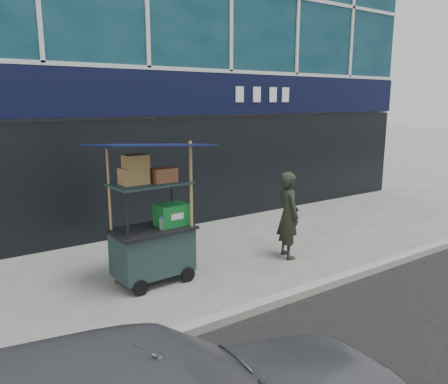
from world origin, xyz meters
TOP-DOWN VIEW (x-y plane):
  - ground at (0.00, 0.00)m, footprint 80.00×80.00m
  - curb at (0.00, -0.20)m, footprint 80.00×0.18m
  - vendor_cart at (-1.13, 1.50)m, footprint 1.70×1.24m
  - vendor_man at (1.31, 1.13)m, footprint 0.52×0.65m

SIDE VIEW (x-z plane):
  - ground at x=0.00m, z-range 0.00..0.00m
  - curb at x=0.00m, z-range 0.00..0.12m
  - vendor_man at x=1.31m, z-range 0.00..1.55m
  - vendor_cart at x=-1.13m, z-range -0.33..1.89m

